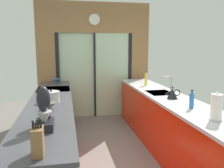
% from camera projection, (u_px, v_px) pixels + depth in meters
% --- Properties ---
extents(ground_plane, '(5.04, 7.60, 0.02)m').
position_uv_depth(ground_plane, '(108.00, 147.00, 4.00)').
color(ground_plane, slate).
extents(back_wall_unit, '(2.64, 0.12, 2.70)m').
position_uv_depth(back_wall_unit, '(94.00, 54.00, 5.49)').
color(back_wall_unit, olive).
rests_on(back_wall_unit, ground_plane).
extents(left_counter_run, '(0.62, 3.80, 0.92)m').
position_uv_depth(left_counter_run, '(51.00, 135.00, 3.30)').
color(left_counter_run, red).
rests_on(left_counter_run, ground_plane).
extents(right_counter_run, '(0.62, 3.80, 0.92)m').
position_uv_depth(right_counter_run, '(166.00, 123.00, 3.81)').
color(right_counter_run, red).
rests_on(right_counter_run, ground_plane).
extents(sink_faucet, '(0.19, 0.02, 0.28)m').
position_uv_depth(sink_faucet, '(170.00, 82.00, 3.98)').
color(sink_faucet, '#B7BABC').
rests_on(sink_faucet, right_counter_run).
extents(oven_range, '(0.60, 0.60, 0.92)m').
position_uv_depth(oven_range, '(55.00, 113.00, 4.38)').
color(oven_range, '#B7BABC').
rests_on(oven_range, ground_plane).
extents(mixing_bowl_near, '(0.18, 0.18, 0.09)m').
position_uv_depth(mixing_bowl_near, '(50.00, 106.00, 2.93)').
color(mixing_bowl_near, '#514C47').
rests_on(mixing_bowl_near, left_counter_run).
extents(mixing_bowl_mid, '(0.20, 0.20, 0.09)m').
position_uv_depth(mixing_bowl_mid, '(52.00, 95.00, 3.59)').
color(mixing_bowl_mid, silver).
rests_on(mixing_bowl_mid, left_counter_run).
extents(mixing_bowl_far, '(0.19, 0.19, 0.08)m').
position_uv_depth(mixing_bowl_far, '(56.00, 81.00, 5.04)').
color(mixing_bowl_far, teal).
rests_on(mixing_bowl_far, left_counter_run).
extents(knife_block, '(0.08, 0.14, 0.28)m').
position_uv_depth(knife_block, '(38.00, 141.00, 1.69)').
color(knife_block, brown).
rests_on(knife_block, left_counter_run).
extents(stand_mixer, '(0.17, 0.27, 0.42)m').
position_uv_depth(stand_mixer, '(44.00, 113.00, 2.22)').
color(stand_mixer, black).
rests_on(stand_mixer, left_counter_run).
extents(stock_pot, '(0.24, 0.24, 0.18)m').
position_uv_depth(stock_pot, '(51.00, 97.00, 3.29)').
color(stock_pot, '#B7BABC').
rests_on(stock_pot, left_counter_run).
extents(kettle, '(0.24, 0.16, 0.19)m').
position_uv_depth(kettle, '(172.00, 93.00, 3.51)').
color(kettle, black).
rests_on(kettle, right_counter_run).
extents(soap_bottle_near, '(0.06, 0.06, 0.24)m').
position_uv_depth(soap_bottle_near, '(192.00, 100.00, 2.97)').
color(soap_bottle_near, '#286BB7').
rests_on(soap_bottle_near, right_counter_run).
extents(soap_bottle_far, '(0.06, 0.06, 0.29)m').
position_uv_depth(soap_bottle_far, '(146.00, 79.00, 4.65)').
color(soap_bottle_far, '#D1CC4C').
rests_on(soap_bottle_far, right_counter_run).
extents(paper_towel_roll, '(0.14, 0.14, 0.32)m').
position_uv_depth(paper_towel_roll, '(216.00, 107.00, 2.48)').
color(paper_towel_roll, '#B7BABC').
rests_on(paper_towel_roll, right_counter_run).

